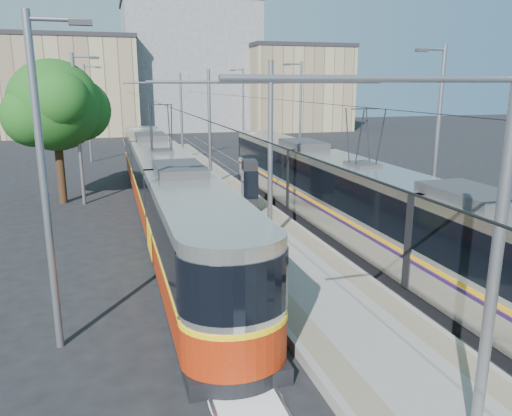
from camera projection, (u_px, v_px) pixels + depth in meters
name	position (u px, v px, depth m)	size (l,w,h in m)	color
ground	(366.00, 342.00, 12.79)	(160.00, 160.00, 0.00)	black
platform	(221.00, 197.00, 28.58)	(4.00, 50.00, 0.30)	gray
tactile_strip_left	(196.00, 196.00, 28.14)	(0.70, 50.00, 0.01)	gray
tactile_strip_right	(246.00, 193.00, 28.94)	(0.70, 50.00, 0.01)	gray
rails	(221.00, 199.00, 28.61)	(8.71, 70.00, 0.03)	gray
tram_left	(163.00, 185.00, 24.05)	(2.43, 30.12, 5.50)	black
tram_right	(360.00, 201.00, 20.09)	(2.43, 31.46, 5.50)	black
catenary	(232.00, 123.00, 24.87)	(9.20, 70.00, 7.00)	gray
street_lamps	(206.00, 121.00, 31.32)	(15.18, 38.22, 8.00)	gray
shelter	(250.00, 185.00, 24.27)	(0.87, 1.25, 2.57)	black
tree	(61.00, 107.00, 26.80)	(5.32, 4.92, 7.73)	#382314
building_left	(72.00, 86.00, 64.39)	(16.32, 12.24, 12.36)	tan
building_centre	(190.00, 66.00, 71.85)	(18.36, 14.28, 17.73)	gray
building_right	(295.00, 88.00, 70.84)	(14.28, 10.20, 11.73)	tan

